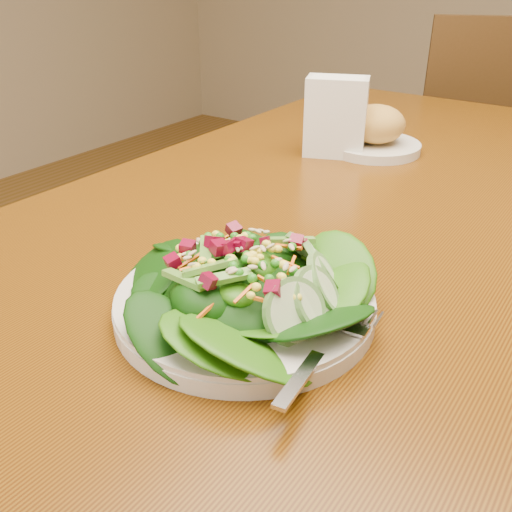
% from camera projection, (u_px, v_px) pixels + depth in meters
% --- Properties ---
extents(dining_table, '(0.90, 1.40, 0.75)m').
position_uv_depth(dining_table, '(383.00, 254.00, 0.92)').
color(dining_table, '#643A09').
rests_on(dining_table, ground_plane).
extents(chair_far, '(0.57, 0.57, 0.94)m').
position_uv_depth(chair_far, '(478.00, 164.00, 1.78)').
color(chair_far, '#3B2410').
rests_on(chair_far, ground_plane).
extents(salad_plate, '(0.27, 0.27, 0.08)m').
position_uv_depth(salad_plate, '(252.00, 291.00, 0.57)').
color(salad_plate, silver).
rests_on(salad_plate, dining_table).
extents(bread_plate, '(0.17, 0.17, 0.09)m').
position_uv_depth(bread_plate, '(375.00, 133.00, 1.06)').
color(bread_plate, silver).
rests_on(bread_plate, dining_table).
extents(napkin_holder, '(0.12, 0.10, 0.14)m').
position_uv_depth(napkin_holder, '(336.00, 115.00, 1.02)').
color(napkin_holder, white).
rests_on(napkin_holder, dining_table).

